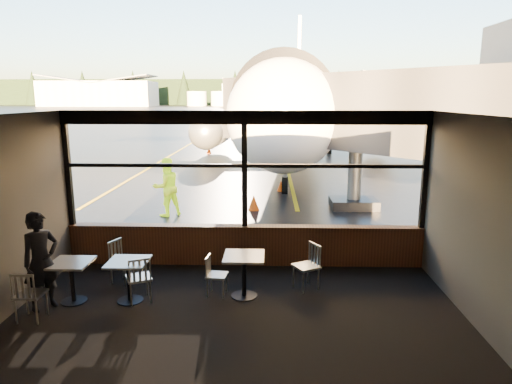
{
  "coord_description": "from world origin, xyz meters",
  "views": [
    {
      "loc": [
        0.56,
        -9.92,
        3.78
      ],
      "look_at": [
        0.22,
        1.0,
        1.5
      ],
      "focal_mm": 32.0,
      "sensor_mm": 36.0,
      "label": 1
    }
  ],
  "objects_px": {
    "chair_near_w": "(217,276)",
    "passenger": "(41,261)",
    "chair_mid_s": "(139,278)",
    "cone_wing": "(209,150)",
    "chair_near_e": "(306,267)",
    "cone_extra": "(254,203)",
    "chair_mid_w": "(123,262)",
    "cafe_table_mid": "(129,281)",
    "airliner": "(295,66)",
    "chair_left_s": "(30,295)",
    "ground_crew": "(166,187)",
    "jet_bridge": "(361,134)",
    "cone_nose": "(281,186)",
    "cafe_table_left": "(72,282)",
    "cafe_table_near": "(244,276)"
  },
  "relations": [
    {
      "from": "chair_near_e",
      "to": "chair_left_s",
      "type": "xyz_separation_m",
      "value": [
        -4.82,
        -1.45,
        -0.0
      ]
    },
    {
      "from": "chair_near_e",
      "to": "airliner",
      "type": "bearing_deg",
      "value": -31.75
    },
    {
      "from": "chair_near_w",
      "to": "chair_left_s",
      "type": "relative_size",
      "value": 0.86
    },
    {
      "from": "chair_mid_w",
      "to": "cone_extra",
      "type": "bearing_deg",
      "value": -178.4
    },
    {
      "from": "jet_bridge",
      "to": "chair_left_s",
      "type": "relative_size",
      "value": 12.69
    },
    {
      "from": "airliner",
      "to": "ground_crew",
      "type": "height_order",
      "value": "airliner"
    },
    {
      "from": "chair_near_w",
      "to": "chair_mid_s",
      "type": "relative_size",
      "value": 0.87
    },
    {
      "from": "chair_near_e",
      "to": "cone_nose",
      "type": "distance_m",
      "value": 9.73
    },
    {
      "from": "chair_near_e",
      "to": "cone_extra",
      "type": "relative_size",
      "value": 1.77
    },
    {
      "from": "chair_left_s",
      "to": "cone_wing",
      "type": "distance_m",
      "value": 23.73
    },
    {
      "from": "cafe_table_near",
      "to": "cafe_table_left",
      "type": "xyz_separation_m",
      "value": [
        -3.19,
        -0.33,
        -0.02
      ]
    },
    {
      "from": "jet_bridge",
      "to": "passenger",
      "type": "height_order",
      "value": "jet_bridge"
    },
    {
      "from": "chair_left_s",
      "to": "cone_nose",
      "type": "height_order",
      "value": "chair_left_s"
    },
    {
      "from": "chair_near_w",
      "to": "cone_extra",
      "type": "relative_size",
      "value": 1.51
    },
    {
      "from": "cafe_table_mid",
      "to": "chair_mid_w",
      "type": "height_order",
      "value": "chair_mid_w"
    },
    {
      "from": "jet_bridge",
      "to": "chair_mid_s",
      "type": "xyz_separation_m",
      "value": [
        -5.48,
        -7.48,
        -2.1
      ]
    },
    {
      "from": "cafe_table_near",
      "to": "jet_bridge",
      "type": "bearing_deg",
      "value": 64.02
    },
    {
      "from": "chair_left_s",
      "to": "passenger",
      "type": "height_order",
      "value": "passenger"
    },
    {
      "from": "chair_near_w",
      "to": "chair_mid_s",
      "type": "distance_m",
      "value": 1.47
    },
    {
      "from": "airliner",
      "to": "cafe_table_mid",
      "type": "bearing_deg",
      "value": -96.15
    },
    {
      "from": "cafe_table_left",
      "to": "chair_near_e",
      "type": "relative_size",
      "value": 0.86
    },
    {
      "from": "cafe_table_mid",
      "to": "passenger",
      "type": "height_order",
      "value": "passenger"
    },
    {
      "from": "passenger",
      "to": "chair_left_s",
      "type": "bearing_deg",
      "value": -142.87
    },
    {
      "from": "cafe_table_near",
      "to": "chair_left_s",
      "type": "xyz_separation_m",
      "value": [
        -3.61,
        -1.04,
        0.04
      ]
    },
    {
      "from": "cone_extra",
      "to": "cafe_table_mid",
      "type": "bearing_deg",
      "value": -106.17
    },
    {
      "from": "chair_mid_s",
      "to": "cone_nose",
      "type": "xyz_separation_m",
      "value": [
        2.89,
        10.39,
        -0.24
      ]
    },
    {
      "from": "chair_mid_s",
      "to": "cone_wing",
      "type": "distance_m",
      "value": 23.01
    },
    {
      "from": "cafe_table_mid",
      "to": "passenger",
      "type": "distance_m",
      "value": 1.58
    },
    {
      "from": "airliner",
      "to": "cafe_table_near",
      "type": "relative_size",
      "value": 44.58
    },
    {
      "from": "chair_mid_w",
      "to": "cone_wing",
      "type": "distance_m",
      "value": 22.11
    },
    {
      "from": "cafe_table_left",
      "to": "cone_wing",
      "type": "relative_size",
      "value": 1.72
    },
    {
      "from": "cafe_table_mid",
      "to": "chair_mid_w",
      "type": "bearing_deg",
      "value": 113.75
    },
    {
      "from": "chair_near_e",
      "to": "chair_mid_w",
      "type": "distance_m",
      "value": 3.75
    },
    {
      "from": "cafe_table_mid",
      "to": "cone_nose",
      "type": "relative_size",
      "value": 1.82
    },
    {
      "from": "chair_near_w",
      "to": "passenger",
      "type": "bearing_deg",
      "value": -70.49
    },
    {
      "from": "jet_bridge",
      "to": "cone_wing",
      "type": "bearing_deg",
      "value": 115.01
    },
    {
      "from": "jet_bridge",
      "to": "cone_nose",
      "type": "height_order",
      "value": "jet_bridge"
    },
    {
      "from": "chair_near_w",
      "to": "ground_crew",
      "type": "relative_size",
      "value": 0.42
    },
    {
      "from": "airliner",
      "to": "ground_crew",
      "type": "xyz_separation_m",
      "value": [
        -4.9,
        -16.1,
        -4.78
      ]
    },
    {
      "from": "chair_mid_s",
      "to": "cone_nose",
      "type": "height_order",
      "value": "chair_mid_s"
    },
    {
      "from": "cafe_table_near",
      "to": "chair_near_e",
      "type": "bearing_deg",
      "value": 18.81
    },
    {
      "from": "cone_extra",
      "to": "chair_mid_w",
      "type": "bearing_deg",
      "value": -111.44
    },
    {
      "from": "ground_crew",
      "to": "cone_wing",
      "type": "xyz_separation_m",
      "value": [
        -0.84,
        16.6,
        -0.71
      ]
    },
    {
      "from": "cafe_table_mid",
      "to": "cafe_table_left",
      "type": "bearing_deg",
      "value": -176.75
    },
    {
      "from": "cafe_table_left",
      "to": "chair_mid_w",
      "type": "height_order",
      "value": "chair_mid_w"
    },
    {
      "from": "cafe_table_near",
      "to": "chair_mid_w",
      "type": "xyz_separation_m",
      "value": [
        -2.53,
        0.61,
        0.03
      ]
    },
    {
      "from": "airliner",
      "to": "cafe_table_mid",
      "type": "xyz_separation_m",
      "value": [
        -4.19,
        -22.47,
        -5.32
      ]
    },
    {
      "from": "cafe_table_left",
      "to": "chair_left_s",
      "type": "distance_m",
      "value": 0.82
    },
    {
      "from": "cafe_table_mid",
      "to": "passenger",
      "type": "relative_size",
      "value": 0.44
    },
    {
      "from": "chair_mid_w",
      "to": "cone_extra",
      "type": "relative_size",
      "value": 1.72
    }
  ]
}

